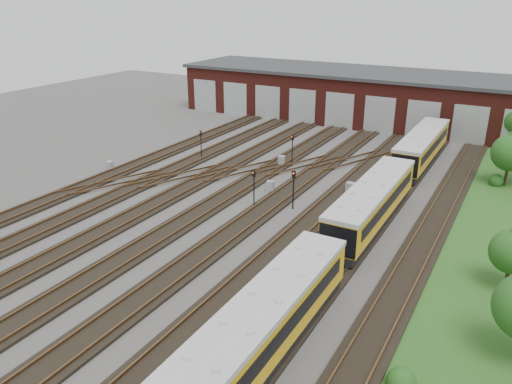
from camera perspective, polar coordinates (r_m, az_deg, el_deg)
The scene contains 17 objects.
ground at distance 34.11m, azimuth -7.91°, elevation -5.72°, with size 120.00×120.00×0.00m, color #403D3C.
track_network at distance 34.56m, azimuth -7.56°, elevation -5.11°, with size 30.40×70.00×0.33m.
maintenance_shed at distance 67.65m, azimuth 12.96°, elevation 10.63°, with size 51.00×12.50×6.35m.
grass_verge at distance 37.25m, azimuth 26.93°, elevation -5.54°, with size 8.00×55.00×0.05m, color #264F1A.
metro_train at distance 36.28m, azimuth 13.13°, elevation -1.23°, with size 2.50×45.89×2.87m.
signal_mast_0 at distance 50.71m, azimuth -6.32°, elevation 5.84°, with size 0.25×0.24×2.87m.
signal_mast_1 at distance 38.58m, azimuth -0.24°, elevation 0.95°, with size 0.28×0.26×2.98m.
signal_mast_2 at distance 38.21m, azimuth 4.30°, elevation 0.86°, with size 0.30×0.29×3.14m.
signal_mast_3 at distance 48.62m, azimuth 4.18°, elevation 5.31°, with size 0.29×0.28×2.97m.
relay_cabinet_0 at distance 48.91m, azimuth -16.34°, elevation 2.82°, with size 0.58×0.48×0.97m, color #949698.
relay_cabinet_1 at distance 48.51m, azimuth 2.93°, elevation 3.57°, with size 0.60×0.50×1.00m, color #949698.
relay_cabinet_2 at distance 42.00m, azimuth 1.65°, elevation 0.63°, with size 0.59×0.49×0.98m, color #949698.
relay_cabinet_3 at distance 38.66m, azimuth 12.52°, elevation -1.85°, with size 0.57×0.48×0.95m, color #949698.
relay_cabinet_4 at distance 42.14m, azimuth 10.70°, elevation 0.38°, with size 0.64×0.53×1.06m, color #949698.
tree_1 at distance 47.71m, azimuth 27.16°, elevation 4.46°, with size 3.17×3.17×5.26m.
bush_0 at distance 23.10m, azimuth 16.32°, elevation -19.74°, with size 1.26×1.26×1.26m, color #1A4A15.
bush_1 at distance 48.17m, azimuth 25.78°, elevation 1.35°, with size 1.21×1.21×1.21m, color #1A4A15.
Camera 1 is at (18.76, -23.83, 15.60)m, focal length 35.00 mm.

